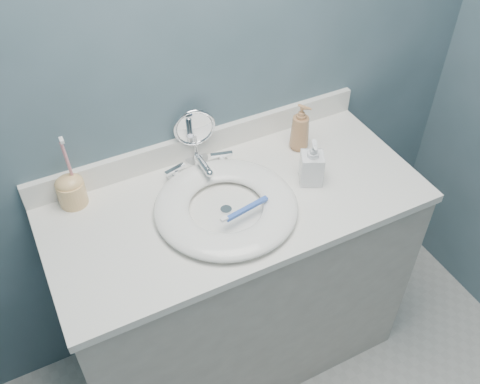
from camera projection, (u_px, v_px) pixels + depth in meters
back_wall at (196, 72)px, 1.67m from camera, size 2.20×0.02×2.40m
vanity_cabinet at (237, 286)px, 2.02m from camera, size 1.20×0.55×0.85m
countertop at (236, 203)px, 1.72m from camera, size 1.22×0.57×0.03m
backsplash at (202, 143)px, 1.85m from camera, size 1.22×0.02×0.09m
basin at (226, 206)px, 1.66m from camera, size 0.45×0.45×0.04m
drain at (226, 210)px, 1.67m from camera, size 0.04×0.04×0.01m
faucet at (200, 167)px, 1.78m from camera, size 0.25×0.13×0.07m
makeup_mirror at (195, 133)px, 1.78m from camera, size 0.14×0.08×0.21m
soap_bottle_amber at (300, 127)px, 1.85m from camera, size 0.09×0.09×0.18m
soap_bottle_clear at (312, 162)px, 1.72m from camera, size 0.10×0.10×0.16m
toothbrush_holder at (71, 189)px, 1.66m from camera, size 0.09×0.09×0.26m
toothbrush_lying at (245, 210)px, 1.62m from camera, size 0.17×0.05×0.02m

